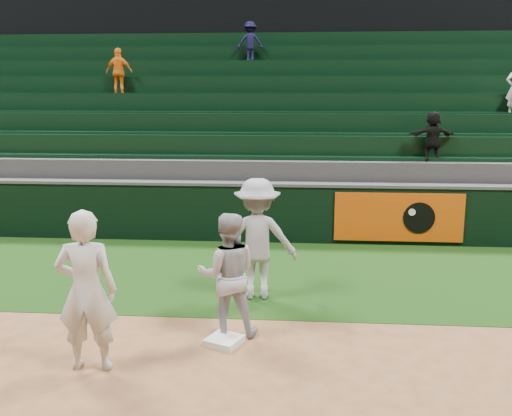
{
  "coord_description": "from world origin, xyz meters",
  "views": [
    {
      "loc": [
        1.0,
        -6.51,
        3.1
      ],
      "look_at": [
        0.3,
        2.3,
        1.3
      ],
      "focal_mm": 40.0,
      "sensor_mm": 36.0,
      "label": 1
    }
  ],
  "objects_px": {
    "first_base": "(224,341)",
    "baserunner": "(228,275)",
    "base_coach": "(257,239)",
    "first_baseman": "(87,291)"
  },
  "relations": [
    {
      "from": "first_base",
      "to": "baserunner",
      "type": "distance_m",
      "value": 0.83
    },
    {
      "from": "baserunner",
      "to": "base_coach",
      "type": "height_order",
      "value": "base_coach"
    },
    {
      "from": "first_baseman",
      "to": "base_coach",
      "type": "relative_size",
      "value": 1.01
    },
    {
      "from": "first_base",
      "to": "baserunner",
      "type": "xyz_separation_m",
      "value": [
        0.01,
        0.31,
        0.76
      ]
    },
    {
      "from": "first_base",
      "to": "baserunner",
      "type": "height_order",
      "value": "baserunner"
    },
    {
      "from": "first_base",
      "to": "base_coach",
      "type": "relative_size",
      "value": 0.21
    },
    {
      "from": "baserunner",
      "to": "base_coach",
      "type": "distance_m",
      "value": 1.41
    },
    {
      "from": "first_baseman",
      "to": "baserunner",
      "type": "xyz_separation_m",
      "value": [
        1.45,
        1.05,
        -0.12
      ]
    },
    {
      "from": "base_coach",
      "to": "first_base",
      "type": "bearing_deg",
      "value": 75.29
    },
    {
      "from": "first_baseman",
      "to": "base_coach",
      "type": "distance_m",
      "value": 2.98
    }
  ]
}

